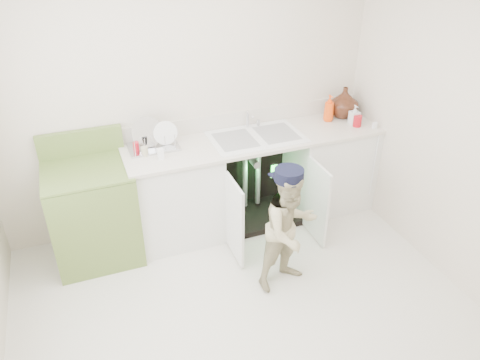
% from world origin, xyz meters
% --- Properties ---
extents(ground, '(3.50, 3.50, 0.00)m').
position_xyz_m(ground, '(0.00, 0.00, 0.00)').
color(ground, beige).
rests_on(ground, ground).
extents(room_shell, '(6.00, 5.50, 1.26)m').
position_xyz_m(room_shell, '(0.00, 0.00, 1.25)').
color(room_shell, beige).
rests_on(room_shell, ground).
extents(counter_run, '(2.44, 1.02, 1.20)m').
position_xyz_m(counter_run, '(0.57, 1.21, 0.47)').
color(counter_run, silver).
rests_on(counter_run, ground).
extents(avocado_stove, '(0.71, 0.65, 1.10)m').
position_xyz_m(avocado_stove, '(-0.97, 1.18, 0.46)').
color(avocado_stove, olive).
rests_on(avocado_stove, ground).
extents(repair_worker, '(0.60, 0.87, 1.08)m').
position_xyz_m(repair_worker, '(0.45, 0.25, 0.54)').
color(repair_worker, beige).
rests_on(repair_worker, ground).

